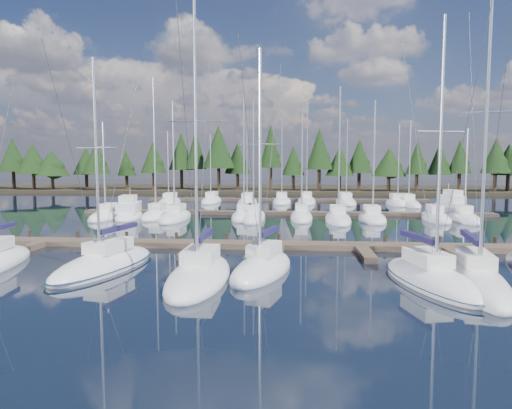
# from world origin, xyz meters

# --- Properties ---
(ground) EXTENTS (260.00, 260.00, 0.00)m
(ground) POSITION_xyz_m (0.00, 30.00, 0.00)
(ground) COLOR black
(ground) RESTS_ON ground
(far_shore) EXTENTS (220.00, 30.00, 0.60)m
(far_shore) POSITION_xyz_m (0.00, 90.00, 0.30)
(far_shore) COLOR #2C2518
(far_shore) RESTS_ON ground
(main_dock) EXTENTS (44.00, 6.13, 0.90)m
(main_dock) POSITION_xyz_m (0.00, 17.36, 0.20)
(main_dock) COLOR brown
(main_dock) RESTS_ON ground
(back_docks) EXTENTS (50.00, 21.80, 0.40)m
(back_docks) POSITION_xyz_m (0.00, 49.58, 0.20)
(back_docks) COLOR brown
(back_docks) RESTS_ON ground
(front_sailboat_1) EXTENTS (4.95, 10.08, 13.06)m
(front_sailboat_1) POSITION_xyz_m (-10.10, 10.33, 0.27)
(front_sailboat_1) COLOR silver
(front_sailboat_1) RESTS_ON ground
(front_sailboat_2) EXTENTS (3.06, 9.09, 15.34)m
(front_sailboat_2) POSITION_xyz_m (-3.90, 8.07, 0.29)
(front_sailboat_2) COLOR silver
(front_sailboat_2) RESTS_ON ground
(front_sailboat_3) EXTENTS (4.45, 8.00, 13.33)m
(front_sailboat_3) POSITION_xyz_m (-0.65, 10.04, 0.29)
(front_sailboat_3) COLOR silver
(front_sailboat_3) RESTS_ON ground
(front_sailboat_4) EXTENTS (4.85, 9.38, 14.30)m
(front_sailboat_4) POSITION_xyz_m (8.27, 8.36, 0.29)
(front_sailboat_4) COLOR silver
(front_sailboat_4) RESTS_ON ground
(front_sailboat_5) EXTENTS (4.09, 10.45, 15.98)m
(front_sailboat_5) POSITION_xyz_m (10.57, 8.34, 0.30)
(front_sailboat_5) COLOR silver
(front_sailboat_5) RESTS_ON ground
(back_sailboat_rows) EXTENTS (42.30, 32.89, 16.60)m
(back_sailboat_rows) POSITION_xyz_m (0.60, 44.97, 0.26)
(back_sailboat_rows) COLOR silver
(back_sailboat_rows) RESTS_ON ground
(motor_yacht_left) EXTENTS (4.31, 8.95, 4.29)m
(motor_yacht_left) POSITION_xyz_m (-17.82, 35.27, 0.48)
(motor_yacht_left) COLOR silver
(motor_yacht_left) RESTS_ON ground
(motor_yacht_right) EXTENTS (4.24, 8.50, 4.05)m
(motor_yacht_right) POSITION_xyz_m (23.81, 52.05, 0.45)
(motor_yacht_right) COLOR silver
(motor_yacht_right) RESTS_ON ground
(tree_line) EXTENTS (185.33, 11.40, 13.90)m
(tree_line) POSITION_xyz_m (-0.88, 80.15, 7.32)
(tree_line) COLOR black
(tree_line) RESTS_ON far_shore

